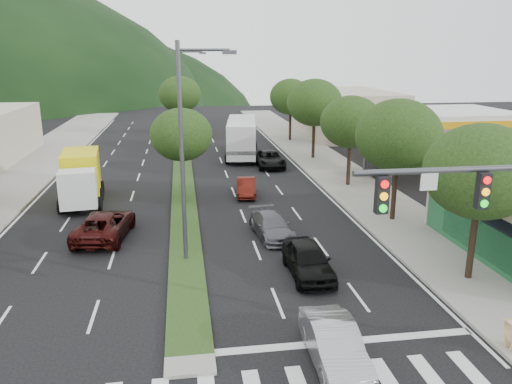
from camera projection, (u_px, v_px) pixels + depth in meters
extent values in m
plane|color=black|center=(190.00, 359.00, 16.00)|extent=(160.00, 160.00, 0.00)
cube|color=gray|center=(334.00, 170.00, 41.59)|extent=(5.00, 90.00, 0.15)
cube|color=gray|center=(11.00, 181.00, 37.94)|extent=(6.00, 90.00, 0.15)
cube|color=#1E3914|center=(183.00, 167.00, 42.66)|extent=(1.60, 56.00, 0.12)
cylinder|color=#47494C|center=(456.00, 170.00, 13.97)|extent=(6.00, 0.18, 0.18)
cube|color=black|center=(483.00, 191.00, 14.10)|extent=(0.35, 0.25, 1.05)
cube|color=black|center=(382.00, 195.00, 13.67)|extent=(0.35, 0.25, 1.05)
cube|color=silver|center=(430.00, 114.00, 38.34)|extent=(12.00, 8.00, 0.50)
cube|color=orange|center=(429.00, 118.00, 38.44)|extent=(12.20, 8.20, 0.50)
cylinder|color=#47494C|center=(391.00, 156.00, 36.11)|extent=(0.36, 0.36, 4.60)
cylinder|color=#47494C|center=(493.00, 153.00, 37.26)|extent=(0.36, 0.36, 4.60)
cylinder|color=#47494C|center=(366.00, 144.00, 40.87)|extent=(0.36, 0.36, 4.60)
cylinder|color=#47494C|center=(457.00, 142.00, 42.02)|extent=(0.36, 0.36, 4.60)
cube|color=black|center=(377.00, 172.00, 38.96)|extent=(0.80, 1.60, 1.10)
cube|color=black|center=(471.00, 168.00, 40.11)|extent=(0.80, 1.60, 1.10)
cube|color=#B7AF91|center=(344.00, 113.00, 60.02)|extent=(10.00, 16.00, 5.20)
cylinder|color=black|center=(473.00, 237.00, 21.00)|extent=(0.28, 0.28, 3.64)
ellipsoid|color=black|center=(481.00, 171.00, 20.23)|extent=(4.60, 4.60, 3.91)
cylinder|color=black|center=(394.00, 187.00, 28.60)|extent=(0.28, 0.28, 3.81)
ellipsoid|color=black|center=(398.00, 135.00, 27.80)|extent=(4.80, 4.80, 4.08)
cylinder|color=black|center=(349.00, 161.00, 36.25)|extent=(0.28, 0.28, 3.58)
ellipsoid|color=black|center=(351.00, 122.00, 35.50)|extent=(4.40, 4.40, 3.74)
cylinder|color=black|center=(314.00, 137.00, 45.74)|extent=(0.28, 0.28, 3.92)
ellipsoid|color=black|center=(315.00, 103.00, 44.91)|extent=(5.00, 5.00, 4.25)
cylinder|color=black|center=(290.00, 123.00, 55.29)|extent=(0.28, 0.28, 3.70)
ellipsoid|color=black|center=(291.00, 97.00, 54.52)|extent=(4.60, 4.60, 3.91)
cylinder|color=black|center=(183.00, 175.00, 32.67)|extent=(0.28, 0.28, 3.36)
ellipsoid|color=black|center=(181.00, 135.00, 31.96)|extent=(4.00, 4.00, 3.40)
cylinder|color=black|center=(181.00, 121.00, 57.38)|extent=(0.28, 0.28, 3.81)
ellipsoid|color=black|center=(180.00, 94.00, 56.58)|extent=(4.80, 4.80, 4.08)
cylinder|color=#47494C|center=(182.00, 157.00, 22.28)|extent=(0.20, 0.20, 10.00)
cylinder|color=#47494C|center=(204.00, 50.00, 21.21)|extent=(2.20, 0.12, 0.12)
cube|color=#47494C|center=(229.00, 52.00, 21.39)|extent=(0.60, 0.25, 0.18)
cylinder|color=#47494C|center=(180.00, 103.00, 46.10)|extent=(0.20, 0.20, 10.00)
cylinder|color=#47494C|center=(190.00, 52.00, 45.03)|extent=(2.20, 0.12, 0.12)
cube|color=#47494C|center=(203.00, 53.00, 45.21)|extent=(0.60, 0.25, 0.18)
imported|color=#96989D|center=(334.00, 345.00, 15.55)|extent=(1.48, 4.11, 1.35)
imported|color=black|center=(105.00, 225.00, 26.31)|extent=(3.10, 5.52, 1.46)
imported|color=black|center=(308.00, 260.00, 21.83)|extent=(1.76, 4.30, 1.46)
imported|color=#55555B|center=(272.00, 226.00, 26.52)|extent=(2.18, 4.37, 1.22)
imported|color=#52150D|center=(246.00, 187.00, 34.27)|extent=(1.65, 3.74, 1.19)
imported|color=black|center=(270.00, 159.00, 42.89)|extent=(2.32, 4.94, 1.37)
cube|color=silver|center=(78.00, 189.00, 30.04)|extent=(2.31, 1.81, 2.26)
cube|color=yellow|center=(82.00, 174.00, 33.40)|extent=(2.72, 4.36, 3.04)
cube|color=black|center=(83.00, 195.00, 32.99)|extent=(2.61, 5.88, 0.29)
cylinder|color=black|center=(99.00, 204.00, 31.02)|extent=(0.40, 0.91, 0.88)
cylinder|color=black|center=(61.00, 206.00, 30.44)|extent=(0.40, 0.91, 0.88)
cylinder|color=black|center=(100.00, 195.00, 33.00)|extent=(0.40, 0.91, 0.88)
cylinder|color=black|center=(64.00, 197.00, 32.43)|extent=(0.40, 0.91, 0.88)
cylinder|color=black|center=(101.00, 187.00, 34.81)|extent=(0.40, 0.91, 0.88)
cylinder|color=black|center=(67.00, 190.00, 34.24)|extent=(0.40, 0.91, 0.88)
cube|color=silver|center=(242.00, 136.00, 46.84)|extent=(3.71, 9.34, 3.03)
cube|color=slate|center=(242.00, 144.00, 47.04)|extent=(3.77, 9.35, 0.35)
cylinder|color=black|center=(230.00, 145.00, 50.72)|extent=(0.47, 0.95, 0.91)
cylinder|color=black|center=(255.00, 145.00, 50.76)|extent=(0.47, 0.95, 0.91)
cylinder|color=black|center=(229.00, 147.00, 49.67)|extent=(0.47, 0.95, 0.91)
cylinder|color=black|center=(255.00, 147.00, 49.71)|extent=(0.47, 0.95, 0.91)
cylinder|color=black|center=(227.00, 159.00, 44.07)|extent=(0.47, 0.95, 0.91)
cylinder|color=black|center=(256.00, 159.00, 44.11)|extent=(0.47, 0.95, 0.91)
cube|color=#D5B781|center=(511.00, 332.00, 16.35)|extent=(0.58, 0.29, 0.93)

